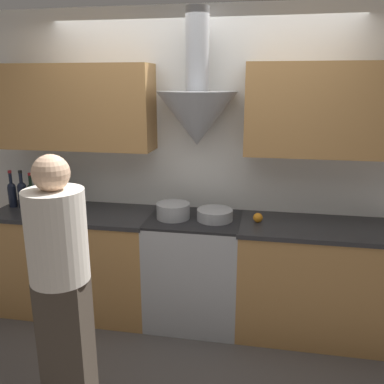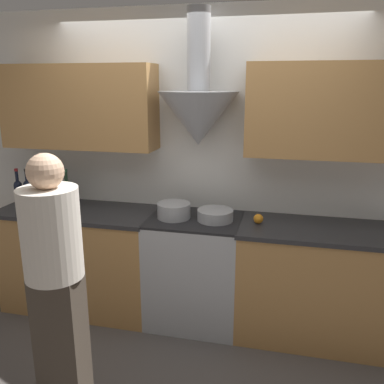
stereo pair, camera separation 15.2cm
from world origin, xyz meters
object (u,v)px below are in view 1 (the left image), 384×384
stove_range (194,270)px  person_foreground_left (61,279)px  wine_bottle_2 (32,194)px  stock_pot (173,211)px  mixing_bowl (215,215)px  wine_bottle_1 (22,193)px  wine_bottle_3 (42,195)px  wine_bottle_5 (63,194)px  wine_bottle_0 (12,193)px  orange_fruit (258,218)px  wine_bottle_4 (52,195)px

stove_range → person_foreground_left: 1.35m
wine_bottle_2 → stock_pot: bearing=-1.8°
mixing_bowl → person_foreground_left: (-0.75, -1.13, -0.07)m
wine_bottle_1 → stock_pot: bearing=-1.9°
stove_range → wine_bottle_3: bearing=179.3°
wine_bottle_5 → wine_bottle_3: bearing=179.7°
wine_bottle_2 → person_foreground_left: size_ratio=0.19×
person_foreground_left → stock_pot: bearing=69.6°
wine_bottle_3 → wine_bottle_5: 0.20m
wine_bottle_0 → wine_bottle_1: (0.10, -0.01, 0.01)m
mixing_bowl → person_foreground_left: size_ratio=0.18×
stove_range → orange_fruit: bearing=-0.4°
wine_bottle_2 → wine_bottle_4: (0.21, -0.01, 0.01)m
wine_bottle_1 → wine_bottle_4: (0.30, -0.02, 0.00)m
wine_bottle_0 → wine_bottle_5: 0.50m
wine_bottle_5 → person_foreground_left: 1.30m
mixing_bowl → orange_fruit: 0.34m
wine_bottle_0 → wine_bottle_1: 0.10m
stock_pot → person_foreground_left: person_foreground_left is taller
wine_bottle_2 → wine_bottle_3: 0.10m
stove_range → wine_bottle_4: wine_bottle_4 is taller
wine_bottle_1 → person_foreground_left: (0.96, -1.16, -0.16)m
wine_bottle_3 → person_foreground_left: (0.77, -1.15, -0.15)m
person_foreground_left → wine_bottle_1: bearing=129.7°
wine_bottle_3 → stock_pot: (1.18, -0.04, -0.07)m
wine_bottle_3 → person_foreground_left: bearing=-56.2°
wine_bottle_0 → wine_bottle_3: 0.29m
wine_bottle_4 → mixing_bowl: 1.42m
stock_pot → orange_fruit: size_ratio=3.55×
wine_bottle_0 → wine_bottle_2: bearing=-3.5°
wine_bottle_5 → mixing_bowl: bearing=-1.1°
wine_bottle_1 → wine_bottle_0: bearing=176.8°
wine_bottle_0 → wine_bottle_1: wine_bottle_1 is taller
wine_bottle_1 → wine_bottle_3: (0.19, -0.01, -0.00)m
mixing_bowl → wine_bottle_3: bearing=179.0°
wine_bottle_0 → wine_bottle_3: (0.29, -0.01, 0.00)m
mixing_bowl → orange_fruit: (0.34, 0.01, -0.01)m
stove_range → person_foreground_left: person_foreground_left is taller
wine_bottle_0 → wine_bottle_5: size_ratio=0.94×
wine_bottle_2 → wine_bottle_4: 0.21m
stove_range → wine_bottle_3: (-1.35, 0.02, 0.59)m
wine_bottle_1 → orange_fruit: wine_bottle_1 is taller
wine_bottle_2 → mixing_bowl: 1.62m
stove_range → wine_bottle_1: 1.65m
wine_bottle_0 → person_foreground_left: size_ratio=0.20×
wine_bottle_1 → wine_bottle_2: wine_bottle_1 is taller
wine_bottle_3 → wine_bottle_5: (0.20, -0.00, 0.02)m
wine_bottle_2 → wine_bottle_5: wine_bottle_5 is taller
wine_bottle_3 → orange_fruit: wine_bottle_3 is taller
wine_bottle_1 → wine_bottle_4: bearing=-3.9°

